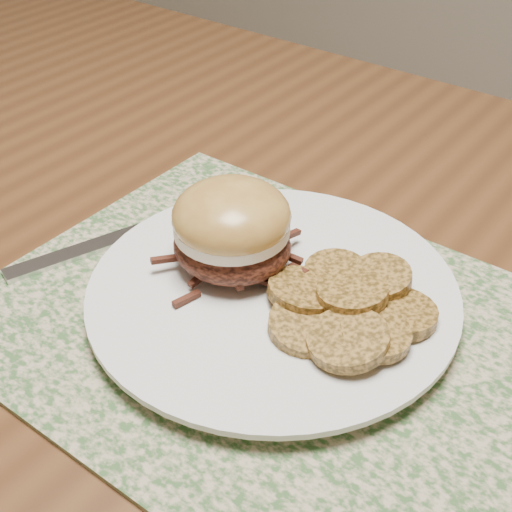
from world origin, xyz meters
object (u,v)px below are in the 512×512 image
Objects in this scene: dining_table at (97,268)px; dinner_plate at (273,295)px; fork at (127,236)px; pork_sandwich at (232,229)px.

dinner_plate reaches higher than dining_table.
dining_table is 7.48× the size of fork.
dinner_plate is 2.46× the size of pork_sandwich.
fork is (-0.11, -0.01, -0.05)m from pork_sandwich.
pork_sandwich reaches higher than dinner_plate.
dining_table is 0.12m from fork.
pork_sandwich is at bearing 25.15° from fork.
dining_table is 5.77× the size of dinner_plate.
dining_table is at bearing 175.71° from dinner_plate.
fork is at bearing -165.53° from pork_sandwich.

